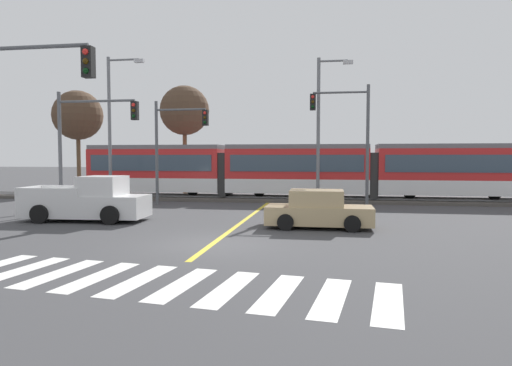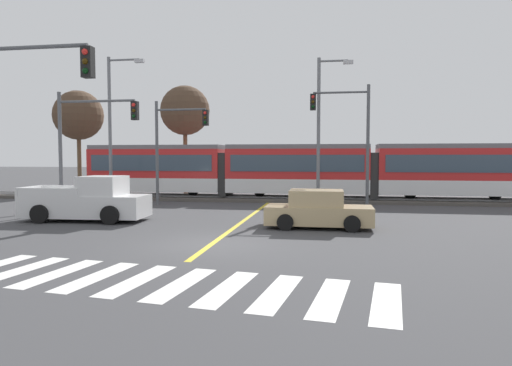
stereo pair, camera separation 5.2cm
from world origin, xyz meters
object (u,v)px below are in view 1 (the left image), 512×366
sedan_crossing (319,210)px  traffic_light_mid_left (86,133)px  traffic_light_near_left (19,109)px  traffic_light_far_right (349,128)px  pickup_truck (89,202)px  traffic_light_far_left (174,137)px  bare_tree_far_west (78,116)px  bare_tree_west (185,111)px  street_lamp_centre (321,123)px  light_rail_tram (297,169)px  street_lamp_west (113,121)px

sedan_crossing → traffic_light_mid_left: traffic_light_mid_left is taller
sedan_crossing → traffic_light_near_left: size_ratio=0.65×
traffic_light_far_right → traffic_light_mid_left: 13.79m
pickup_truck → traffic_light_far_left: bearing=78.9°
traffic_light_far_left → traffic_light_near_left: traffic_light_near_left is taller
bare_tree_far_west → traffic_light_far_left: bearing=-36.4°
bare_tree_west → street_lamp_centre: bearing=-33.4°
traffic_light_near_left → bare_tree_far_west: bare_tree_far_west is taller
light_rail_tram → bare_tree_west: bearing=155.2°
sedan_crossing → bare_tree_far_west: bearing=141.5°
traffic_light_near_left → light_rail_tram: bearing=67.1°
pickup_truck → traffic_light_mid_left: size_ratio=0.91×
street_lamp_west → bare_tree_far_west: bearing=131.7°
bare_tree_far_west → light_rail_tram: bearing=-13.2°
pickup_truck → traffic_light_far_left: traffic_light_far_left is taller
traffic_light_far_right → bare_tree_west: (-12.03, 7.90, 1.90)m
traffic_light_far_left → traffic_light_near_left: (-0.17, -13.25, 0.32)m
light_rail_tram → traffic_light_far_left: 8.16m
pickup_truck → street_lamp_west: 8.89m
sedan_crossing → traffic_light_near_left: traffic_light_near_left is taller
traffic_light_far_right → bare_tree_west: 14.52m
bare_tree_west → traffic_light_near_left: bearing=-85.3°
bare_tree_far_west → bare_tree_west: 8.86m
traffic_light_mid_left → street_lamp_centre: (11.41, 5.72, 0.79)m
traffic_light_mid_left → traffic_light_far_right: bearing=20.1°
bare_tree_west → traffic_light_mid_left: bearing=-94.2°
street_lamp_centre → bare_tree_west: 12.65m
light_rail_tram → street_lamp_west: (-10.93, -3.49, 2.97)m
sedan_crossing → street_lamp_west: size_ratio=0.48×
sedan_crossing → street_lamp_west: bearing=148.2°
traffic_light_mid_left → traffic_light_far_left: bearing=59.5°
traffic_light_far_left → bare_tree_far_west: bare_tree_far_west is taller
traffic_light_far_left → street_lamp_centre: bearing=6.3°
street_lamp_west → bare_tree_west: (2.04, 7.60, 1.29)m
traffic_light_near_left → bare_tree_west: (-1.73, 21.11, 2.04)m
sedan_crossing → bare_tree_far_west: 25.43m
bare_tree_west → pickup_truck: bearing=-88.2°
pickup_truck → traffic_light_mid_left: traffic_light_mid_left is taller
pickup_truck → bare_tree_far_west: bare_tree_far_west is taller
sedan_crossing → pickup_truck: 10.10m
sedan_crossing → street_lamp_west: street_lamp_west is taller
pickup_truck → traffic_light_near_left: bearing=-78.5°
sedan_crossing → street_lamp_west: (-12.61, 7.82, 4.32)m
pickup_truck → traffic_light_mid_left: (-1.40, 2.40, 3.17)m
pickup_truck → street_lamp_west: street_lamp_west is taller
traffic_light_far_right → traffic_light_mid_left: size_ratio=1.12×
traffic_light_far_right → street_lamp_west: 14.08m
traffic_light_mid_left → street_lamp_centre: street_lamp_centre is taller
traffic_light_mid_left → bare_tree_far_west: (-7.94, 12.70, 2.08)m
sedan_crossing → traffic_light_far_right: traffic_light_far_right is taller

